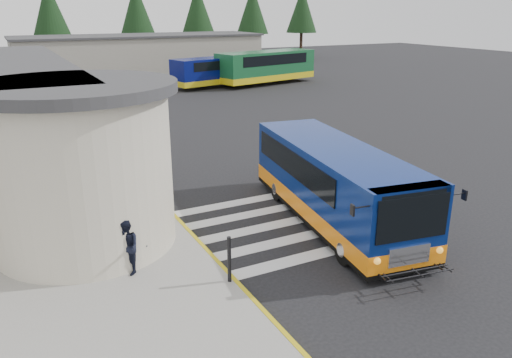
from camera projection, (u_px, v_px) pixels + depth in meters
name	position (u px, v px, depth m)	size (l,w,h in m)	color
ground	(294.00, 210.00, 17.85)	(140.00, 140.00, 0.00)	black
sidewalk	(12.00, 215.00, 17.25)	(10.00, 34.00, 0.15)	gray
curb_strip	(151.00, 192.00, 19.41)	(0.12, 34.00, 0.16)	gold
crosswalk	(294.00, 221.00, 16.96)	(8.00, 5.35, 0.01)	silver
depot_building	(141.00, 54.00, 55.04)	(26.40, 8.40, 4.20)	gray
tree_line	(123.00, 10.00, 60.37)	(58.40, 4.40, 10.00)	black
transit_bus	(335.00, 187.00, 16.54)	(4.16, 9.45, 2.60)	navy
pedestrian_a	(138.00, 234.00, 13.58)	(0.64, 0.42, 1.76)	black
pedestrian_b	(127.00, 247.00, 13.07)	(0.74, 0.58, 1.53)	black
bollard	(229.00, 259.00, 12.72)	(0.10, 0.10, 1.26)	black
far_bus_a	(218.00, 70.00, 46.05)	(9.19, 4.39, 2.28)	#060D50
far_bus_b	(266.00, 66.00, 47.44)	(10.62, 5.11, 2.64)	#144E29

